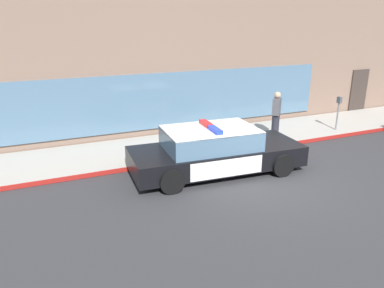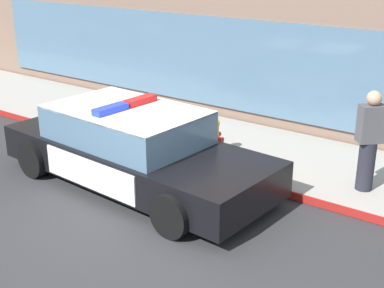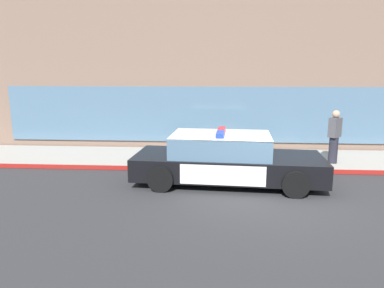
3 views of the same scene
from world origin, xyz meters
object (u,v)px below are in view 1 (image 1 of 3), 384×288
at_px(police_cruiser, 215,151).
at_px(parking_meter, 339,107).
at_px(fire_hydrant, 205,138).
at_px(pedestrian_on_sidewalk, 276,114).

bearing_deg(police_cruiser, parking_meter, 18.07).
height_order(police_cruiser, fire_hydrant, police_cruiser).
xyz_separation_m(fire_hydrant, parking_meter, (5.76, -0.15, 0.58)).
bearing_deg(pedestrian_on_sidewalk, police_cruiser, -105.42).
height_order(fire_hydrant, parking_meter, parking_meter).
bearing_deg(fire_hydrant, pedestrian_on_sidewalk, 1.92).
distance_m(fire_hydrant, parking_meter, 5.79).
relative_size(pedestrian_on_sidewalk, parking_meter, 1.28).
height_order(police_cruiser, pedestrian_on_sidewalk, pedestrian_on_sidewalk).
bearing_deg(pedestrian_on_sidewalk, parking_meter, 41.51).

